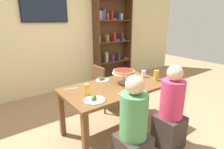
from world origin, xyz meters
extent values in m
plane|color=#9E7A56|center=(0.00, 0.00, 0.00)|extent=(12.00, 12.00, 0.00)
cube|color=beige|center=(0.00, 2.20, 1.40)|extent=(8.00, 0.12, 2.80)
cube|color=brown|center=(0.00, 0.00, 0.72)|extent=(1.57, 0.85, 0.04)
cube|color=brown|center=(-0.72, -0.36, 0.35)|extent=(0.07, 0.07, 0.70)
cube|color=brown|center=(0.72, -0.36, 0.35)|extent=(0.07, 0.07, 0.70)
cube|color=brown|center=(-0.72, 0.36, 0.35)|extent=(0.07, 0.07, 0.70)
cube|color=brown|center=(0.72, 0.36, 0.35)|extent=(0.07, 0.07, 0.70)
cube|color=#4C2D19|center=(0.90, 1.98, 1.10)|extent=(0.03, 0.30, 2.20)
cube|color=#4C2D19|center=(1.97, 1.98, 1.10)|extent=(0.03, 0.30, 2.20)
cube|color=#4C2D19|center=(1.43, 2.12, 1.10)|extent=(1.10, 0.02, 2.20)
cube|color=#4C2D19|center=(1.43, 1.98, 0.01)|extent=(1.04, 0.28, 0.02)
cube|color=#4C2D19|center=(1.43, 1.98, 0.56)|extent=(1.04, 0.28, 0.02)
cube|color=#4C2D19|center=(1.43, 1.98, 1.11)|extent=(1.04, 0.28, 0.02)
cube|color=#4C2D19|center=(1.43, 1.98, 1.66)|extent=(1.04, 0.28, 0.02)
cube|color=#3D3838|center=(0.96, 1.98, 0.66)|extent=(0.05, 0.13, 0.18)
cube|color=#B2A88E|center=(1.20, 1.98, 0.70)|extent=(0.06, 0.11, 0.26)
cube|color=#7A3370|center=(1.40, 1.98, 0.66)|extent=(0.04, 0.13, 0.17)
cube|color=#3D3838|center=(1.62, 1.98, 0.66)|extent=(0.06, 0.12, 0.18)
cylinder|color=brown|center=(1.91, 1.98, 0.60)|extent=(0.15, 0.15, 0.05)
cylinder|color=beige|center=(0.98, 1.98, 1.21)|extent=(0.09, 0.09, 0.17)
cube|color=#B7932D|center=(1.23, 1.98, 1.21)|extent=(0.04, 0.13, 0.18)
cube|color=maroon|center=(1.45, 1.98, 1.24)|extent=(0.06, 0.13, 0.22)
cylinder|color=#3D7084|center=(1.57, 1.98, 1.15)|extent=(0.16, 0.16, 0.04)
cube|color=#3D3838|center=(1.72, 1.98, 1.23)|extent=(0.04, 0.13, 0.21)
cylinder|color=brown|center=(1.80, 1.98, 1.14)|extent=(0.12, 0.12, 0.04)
cube|color=#7A3370|center=(0.96, 1.98, 1.78)|extent=(0.05, 0.13, 0.22)
cube|color=#B2A88E|center=(1.01, 1.98, 1.78)|extent=(0.04, 0.13, 0.21)
cube|color=#7A3370|center=(1.06, 1.98, 1.78)|extent=(0.06, 0.13, 0.22)
cube|color=navy|center=(1.13, 1.98, 1.80)|extent=(0.06, 0.13, 0.25)
cylinder|color=brown|center=(1.26, 1.98, 1.76)|extent=(0.08, 0.08, 0.16)
cube|color=maroon|center=(1.36, 1.98, 1.78)|extent=(0.04, 0.13, 0.22)
cylinder|color=brown|center=(1.46, 1.98, 1.70)|extent=(0.15, 0.15, 0.05)
cube|color=navy|center=(1.62, 1.98, 1.76)|extent=(0.05, 0.12, 0.18)
cylinder|color=beige|center=(1.70, 1.98, 1.76)|extent=(0.10, 0.10, 0.16)
cube|color=black|center=(-0.28, 2.11, 1.92)|extent=(0.98, 0.05, 0.59)
cube|color=#192333|center=(-0.28, 2.08, 1.92)|extent=(0.94, 0.01, 0.55)
cube|color=#382D28|center=(0.35, -0.73, 0.23)|extent=(0.34, 0.34, 0.45)
cylinder|color=#D63866|center=(0.35, -0.73, 0.70)|extent=(0.30, 0.30, 0.50)
sphere|color=beige|center=(0.35, -0.73, 1.05)|extent=(0.20, 0.20, 0.20)
cylinder|color=#4C935B|center=(-0.34, -0.74, 0.70)|extent=(0.30, 0.30, 0.50)
sphere|color=beige|center=(-0.34, -0.74, 1.05)|extent=(0.20, 0.20, 0.20)
cube|color=brown|center=(0.32, 0.69, 0.43)|extent=(0.40, 0.40, 0.04)
cube|color=brown|center=(0.14, 0.69, 0.66)|extent=(0.04, 0.36, 0.42)
cylinder|color=brown|center=(0.49, 0.87, 0.21)|extent=(0.04, 0.04, 0.41)
cylinder|color=brown|center=(0.49, 0.52, 0.21)|extent=(0.04, 0.04, 0.41)
cylinder|color=brown|center=(0.14, 0.87, 0.21)|extent=(0.04, 0.04, 0.41)
cylinder|color=brown|center=(0.14, 0.52, 0.21)|extent=(0.04, 0.04, 0.41)
cylinder|color=silver|center=(0.17, 0.03, 0.75)|extent=(0.15, 0.15, 0.01)
cylinder|color=silver|center=(0.17, 0.03, 0.82)|extent=(0.03, 0.03, 0.14)
cylinder|color=silver|center=(0.17, 0.03, 0.90)|extent=(0.36, 0.36, 0.01)
cylinder|color=tan|center=(0.17, 0.03, 0.92)|extent=(0.33, 0.33, 0.04)
cylinder|color=maroon|center=(0.17, 0.03, 0.94)|extent=(0.29, 0.29, 0.00)
cylinder|color=white|center=(-0.03, 0.32, 0.75)|extent=(0.21, 0.21, 0.01)
sphere|color=#2D7028|center=(0.00, 0.31, 0.77)|extent=(0.04, 0.04, 0.04)
sphere|color=#2D7028|center=(-0.02, 0.32, 0.77)|extent=(0.04, 0.04, 0.04)
sphere|color=#2D7028|center=(-0.07, 0.30, 0.78)|extent=(0.06, 0.06, 0.06)
cylinder|color=white|center=(-0.52, -0.24, 0.75)|extent=(0.26, 0.26, 0.01)
sphere|color=#2D7028|center=(-0.52, -0.24, 0.78)|extent=(0.06, 0.06, 0.06)
sphere|color=#2D7028|center=(-0.54, -0.26, 0.78)|extent=(0.05, 0.05, 0.05)
cylinder|color=gold|center=(0.66, -0.19, 0.82)|extent=(0.08, 0.08, 0.17)
cylinder|color=gold|center=(-0.52, -0.06, 0.82)|extent=(0.07, 0.07, 0.16)
cylinder|color=white|center=(0.63, 0.05, 0.80)|extent=(0.07, 0.07, 0.12)
cube|color=silver|center=(0.39, 0.34, 0.74)|extent=(0.17, 0.08, 0.00)
cube|color=silver|center=(-0.08, -0.25, 0.74)|extent=(0.18, 0.05, 0.00)
cube|color=silver|center=(0.13, -0.32, 0.74)|extent=(0.18, 0.06, 0.00)
cube|color=silver|center=(-0.58, 0.28, 0.74)|extent=(0.18, 0.06, 0.00)
camera|label=1|loc=(-1.51, -1.94, 1.67)|focal=28.53mm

